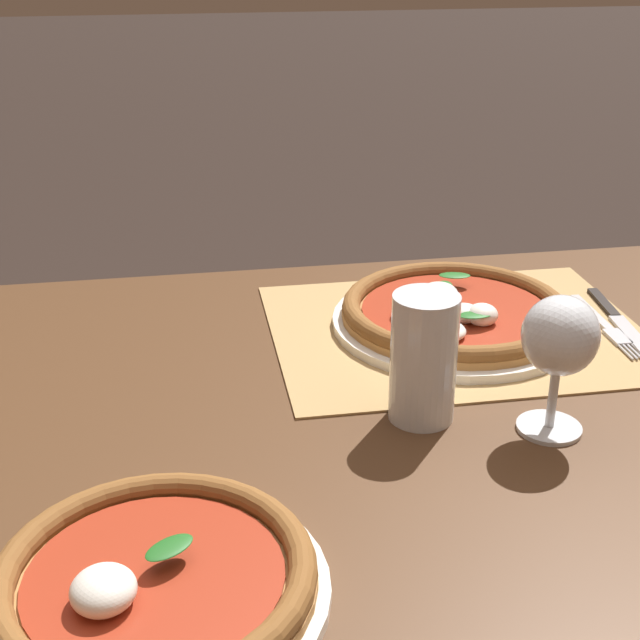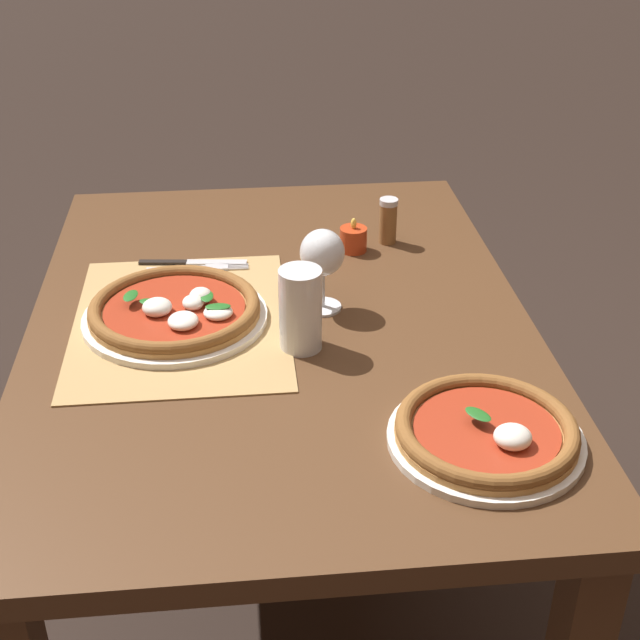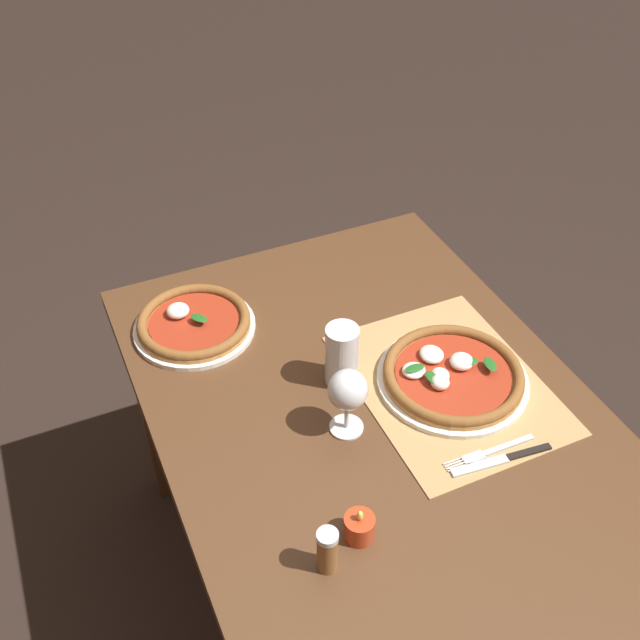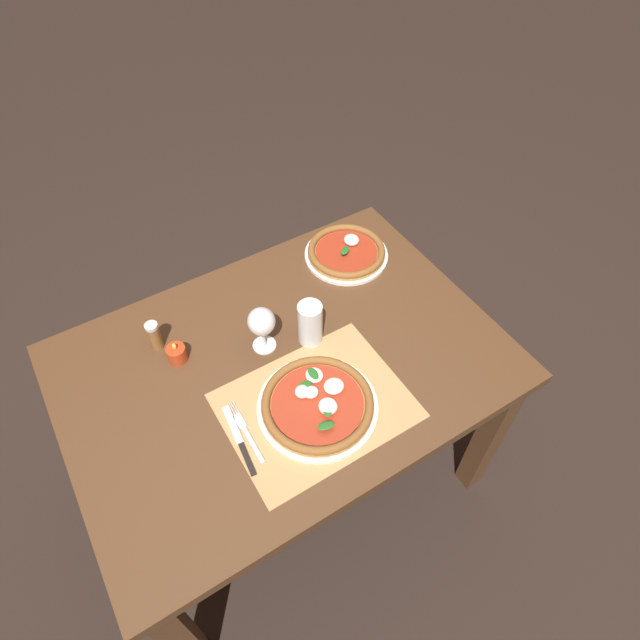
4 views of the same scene
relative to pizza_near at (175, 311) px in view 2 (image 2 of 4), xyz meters
name	(u,v)px [view 2 (image 2 of 4)]	position (x,y,z in m)	size (l,w,h in m)	color
ground_plane	(288,606)	(0.00, 0.18, -0.76)	(24.00, 24.00, 0.00)	black
dining_table	(281,366)	(0.00, 0.18, -0.13)	(1.25, 0.89, 0.74)	#4C301C
paper_placemat	(181,321)	(0.00, 0.01, -0.02)	(0.49, 0.38, 0.00)	#A88451
pizza_near	(175,311)	(0.00, 0.00, 0.00)	(0.33, 0.33, 0.05)	silver
pizza_far	(487,432)	(0.39, 0.46, 0.00)	(0.28, 0.28, 0.05)	silver
wine_glass	(322,256)	(-0.02, 0.26, 0.08)	(0.08, 0.08, 0.16)	silver
pint_glass	(301,311)	(0.10, 0.21, 0.05)	(0.07, 0.07, 0.15)	silver
fork	(199,268)	(-0.20, 0.04, -0.02)	(0.02, 0.20, 0.00)	#B7B7BC
knife	(193,263)	(-0.22, 0.02, -0.02)	(0.04, 0.22, 0.01)	black
votive_candle	(353,240)	(-0.26, 0.35, 0.00)	(0.06, 0.06, 0.07)	#B23819
pepper_shaker	(388,221)	(-0.29, 0.43, 0.03)	(0.04, 0.04, 0.10)	brown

